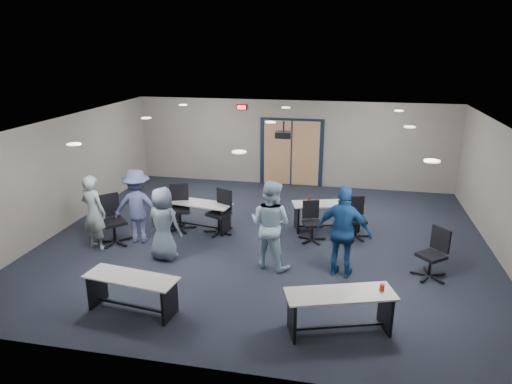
% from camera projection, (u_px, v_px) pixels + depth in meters
% --- Properties ---
extents(floor, '(10.00, 10.00, 0.00)m').
position_uv_depth(floor, '(266.00, 240.00, 10.61)').
color(floor, black).
rests_on(floor, ground).
extents(back_wall, '(10.00, 0.04, 2.70)m').
position_uv_depth(back_wall, '(292.00, 143.00, 14.38)').
color(back_wall, gray).
rests_on(back_wall, floor).
extents(front_wall, '(10.00, 0.04, 2.70)m').
position_uv_depth(front_wall, '(205.00, 283.00, 6.00)').
color(front_wall, gray).
rests_on(front_wall, floor).
extents(left_wall, '(0.04, 9.00, 2.70)m').
position_uv_depth(left_wall, '(65.00, 173.00, 11.15)').
color(left_wall, gray).
rests_on(left_wall, floor).
extents(right_wall, '(0.04, 9.00, 2.70)m').
position_uv_depth(right_wall, '(508.00, 199.00, 9.24)').
color(right_wall, gray).
rests_on(right_wall, floor).
extents(ceiling, '(10.00, 9.00, 0.04)m').
position_uv_depth(ceiling, '(267.00, 125.00, 9.77)').
color(ceiling, white).
rests_on(ceiling, back_wall).
extents(double_door, '(2.00, 0.07, 2.20)m').
position_uv_depth(double_door, '(291.00, 153.00, 14.44)').
color(double_door, black).
rests_on(double_door, back_wall).
extents(exit_sign, '(0.32, 0.07, 0.18)m').
position_uv_depth(exit_sign, '(242.00, 107.00, 14.30)').
color(exit_sign, black).
rests_on(exit_sign, back_wall).
extents(ceiling_projector, '(0.35, 0.32, 0.37)m').
position_uv_depth(ceiling_projector, '(284.00, 134.00, 10.27)').
color(ceiling_projector, black).
rests_on(ceiling_projector, ceiling).
extents(ceiling_can_lights, '(6.24, 5.74, 0.02)m').
position_uv_depth(ceiling_can_lights, '(269.00, 124.00, 10.02)').
color(ceiling_can_lights, white).
rests_on(ceiling_can_lights, ceiling).
extents(table_front_left, '(1.65, 0.73, 0.65)m').
position_uv_depth(table_front_left, '(132.00, 288.00, 7.68)').
color(table_front_left, '#A5A39B').
rests_on(table_front_left, floor).
extents(table_front_right, '(1.79, 1.07, 0.80)m').
position_uv_depth(table_front_right, '(340.00, 305.00, 7.10)').
color(table_front_right, '#A5A39B').
rests_on(table_front_right, floor).
extents(table_back_left, '(1.73, 0.82, 0.68)m').
position_uv_depth(table_back_left, '(198.00, 211.00, 11.15)').
color(table_back_left, '#A5A39B').
rests_on(table_back_left, floor).
extents(table_back_right, '(1.76, 1.00, 0.93)m').
position_uv_depth(table_back_right, '(327.00, 211.00, 11.10)').
color(table_back_right, '#A5A39B').
rests_on(table_back_right, floor).
extents(chair_back_a, '(0.89, 0.89, 1.10)m').
position_uv_depth(chair_back_a, '(180.00, 208.00, 11.06)').
color(chair_back_a, black).
rests_on(chair_back_a, floor).
extents(chair_back_b, '(0.88, 0.88, 1.05)m').
position_uv_depth(chair_back_b, '(219.00, 212.00, 10.87)').
color(chair_back_b, black).
rests_on(chair_back_b, floor).
extents(chair_back_c, '(0.74, 0.74, 0.93)m').
position_uv_depth(chair_back_c, '(312.00, 222.00, 10.44)').
color(chair_back_c, black).
rests_on(chair_back_c, floor).
extents(chair_back_d, '(0.72, 0.72, 0.96)m').
position_uv_depth(chair_back_d, '(357.00, 218.00, 10.62)').
color(chair_back_d, black).
rests_on(chair_back_d, floor).
extents(chair_loose_left, '(1.00, 1.00, 1.12)m').
position_uv_depth(chair_loose_left, '(113.00, 220.00, 10.28)').
color(chair_loose_left, black).
rests_on(chair_loose_left, floor).
extents(chair_loose_right, '(0.89, 0.89, 1.00)m').
position_uv_depth(chair_loose_right, '(432.00, 254.00, 8.78)').
color(chair_loose_right, black).
rests_on(chair_loose_right, floor).
extents(person_gray, '(0.70, 0.54, 1.69)m').
position_uv_depth(person_gray, '(94.00, 212.00, 9.95)').
color(person_gray, '#98A4A6').
rests_on(person_gray, floor).
extents(person_plaid, '(0.85, 0.63, 1.58)m').
position_uv_depth(person_plaid, '(163.00, 224.00, 9.47)').
color(person_plaid, slate).
rests_on(person_plaid, floor).
extents(person_lightblue, '(1.07, 0.95, 1.83)m').
position_uv_depth(person_lightblue, '(270.00, 224.00, 9.11)').
color(person_lightblue, '#A1C3D5').
rests_on(person_lightblue, floor).
extents(person_navy, '(1.14, 0.67, 1.83)m').
position_uv_depth(person_navy, '(344.00, 232.00, 8.74)').
color(person_navy, navy).
rests_on(person_navy, floor).
extents(person_back, '(1.21, 0.84, 1.71)m').
position_uv_depth(person_back, '(138.00, 206.00, 10.31)').
color(person_back, '#474F80').
rests_on(person_back, floor).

